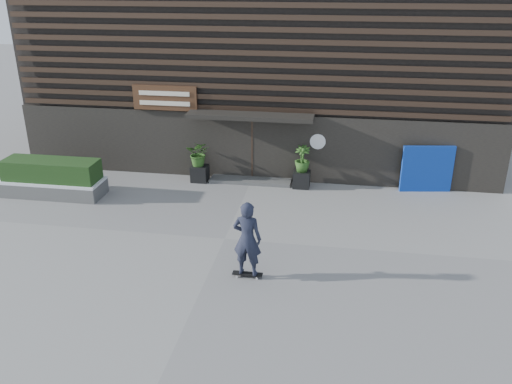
% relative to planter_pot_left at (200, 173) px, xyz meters
% --- Properties ---
extents(ground, '(80.00, 80.00, 0.00)m').
position_rel_planter_pot_left_xyz_m(ground, '(1.90, -4.40, -0.30)').
color(ground, gray).
rests_on(ground, ground).
extents(entrance_step, '(3.00, 0.80, 0.12)m').
position_rel_planter_pot_left_xyz_m(entrance_step, '(1.90, 0.20, -0.24)').
color(entrance_step, '#4B4A48').
rests_on(entrance_step, ground).
extents(planter_pot_left, '(0.60, 0.60, 0.60)m').
position_rel_planter_pot_left_xyz_m(planter_pot_left, '(0.00, 0.00, 0.00)').
color(planter_pot_left, black).
rests_on(planter_pot_left, ground).
extents(bamboo_left, '(0.86, 0.75, 0.96)m').
position_rel_planter_pot_left_xyz_m(bamboo_left, '(0.00, 0.00, 0.78)').
color(bamboo_left, '#2D591E').
rests_on(bamboo_left, planter_pot_left).
extents(planter_pot_right, '(0.60, 0.60, 0.60)m').
position_rel_planter_pot_left_xyz_m(planter_pot_right, '(3.80, 0.00, 0.00)').
color(planter_pot_right, black).
rests_on(planter_pot_right, ground).
extents(bamboo_right, '(0.54, 0.54, 0.96)m').
position_rel_planter_pot_left_xyz_m(bamboo_right, '(3.80, 0.00, 0.78)').
color(bamboo_right, '#2D591E').
rests_on(bamboo_right, planter_pot_right).
extents(raised_bed, '(3.50, 1.20, 0.50)m').
position_rel_planter_pot_left_xyz_m(raised_bed, '(-4.70, -2.10, -0.05)').
color(raised_bed, '#4D4D4B').
rests_on(raised_bed, ground).
extents(snow_layer, '(3.50, 1.20, 0.08)m').
position_rel_planter_pot_left_xyz_m(snow_layer, '(-4.70, -2.10, 0.24)').
color(snow_layer, white).
rests_on(snow_layer, raised_bed).
extents(hedge, '(3.30, 1.00, 0.70)m').
position_rel_planter_pot_left_xyz_m(hedge, '(-4.70, -2.10, 0.63)').
color(hedge, '#193613').
rests_on(hedge, snow_layer).
extents(blue_tarp, '(1.79, 0.39, 1.68)m').
position_rel_planter_pot_left_xyz_m(blue_tarp, '(8.17, 0.30, 0.54)').
color(blue_tarp, '#0C31A2').
rests_on(blue_tarp, ground).
extents(building, '(18.00, 11.00, 8.00)m').
position_rel_planter_pot_left_xyz_m(building, '(1.90, 5.56, 3.69)').
color(building, black).
rests_on(building, ground).
extents(skateboarder, '(0.78, 0.54, 2.09)m').
position_rel_planter_pot_left_xyz_m(skateboarder, '(2.93, -6.33, 0.79)').
color(skateboarder, black).
rests_on(skateboarder, ground).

